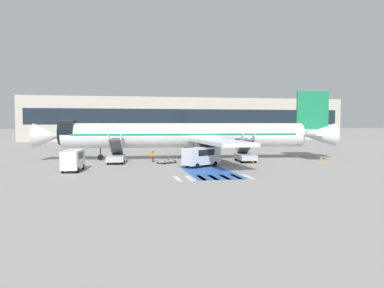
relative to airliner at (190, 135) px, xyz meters
The scene contains 22 objects.
ground_plane 3.69m from the airliner, 158.36° to the left, with size 600.00×600.00×0.00m, color gray.
apron_leadline_yellow 3.61m from the airliner, behind, with size 0.20×79.40×0.01m, color gold.
apron_stand_patch_blue 14.97m from the airliner, 92.59° to the right, with size 4.96×11.85×0.01m, color #2856A8.
apron_walkway_bar_0 19.66m from the airliner, 104.55° to the right, with size 0.44×3.60×0.01m, color silver.
apron_walkway_bar_1 19.40m from the airliner, 101.06° to the right, with size 0.44×3.60×0.01m, color silver.
apron_walkway_bar_2 19.21m from the airliner, 97.48° to the right, with size 0.44×3.60×0.01m, color silver.
apron_walkway_bar_3 19.09m from the airliner, 93.84° to the right, with size 0.44×3.60×0.01m, color silver.
apron_walkway_bar_4 19.05m from the airliner, 90.17° to the right, with size 0.44×3.60×0.01m, color silver.
apron_walkway_bar_5 19.08m from the airliner, 86.50° to the right, with size 0.44×3.60×0.01m, color silver.
apron_walkway_bar_6 19.19m from the airliner, 82.86° to the right, with size 0.44×3.60×0.01m, color silver.
airliner is the anchor object (origin of this frame).
boarding_stairs_forward 11.55m from the airliner, 162.45° to the right, with size 2.62×5.38×4.12m.
boarding_stairs_aft 8.87m from the airliner, 35.76° to the right, with size 2.62×5.38×4.04m.
fuel_tanker 20.73m from the airliner, 70.82° to the left, with size 3.62×10.05×3.26m.
service_van_0 19.03m from the airliner, 144.87° to the right, with size 2.24×4.89×2.37m.
service_van_1 9.86m from the airliner, 92.43° to the right, with size 5.23×4.22×2.39m.
baggage_cart 7.05m from the airliner, 131.29° to the right, with size 2.97×2.80×0.87m.
ground_crew_0 6.96m from the airliner, 153.64° to the right, with size 0.40×0.49×1.60m.
ground_crew_1 5.64m from the airliner, 109.96° to the right, with size 0.46×0.47×1.78m.
traffic_cone_0 11.98m from the airliner, 56.34° to the right, with size 0.44×0.44×0.49m.
traffic_cone_1 19.19m from the airliner, 18.33° to the right, with size 0.46×0.46×0.51m.
terminal_building 65.62m from the airliner, 79.54° to the left, with size 101.32×12.10×13.27m.
Camera 1 is at (-9.62, -54.79, 5.42)m, focal length 35.00 mm.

